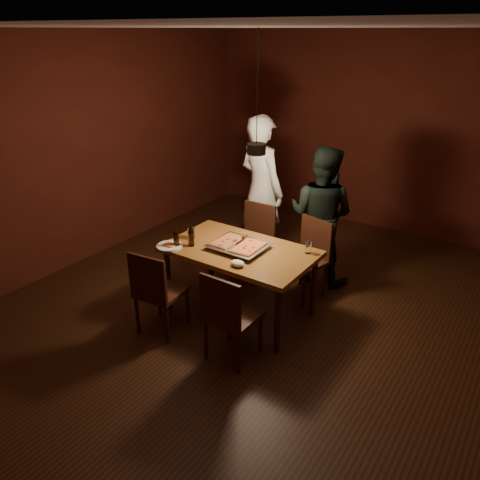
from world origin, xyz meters
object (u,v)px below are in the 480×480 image
Objects in this scene: chair_near_right at (228,310)px; beer_bottle_a at (176,236)px; dining_table at (240,256)px; chair_far_right at (309,251)px; pizza_tray at (239,247)px; plate_slice at (170,246)px; diner_white at (261,190)px; chair_far_left at (255,234)px; chair_near_left at (155,286)px; beer_bottle_b at (191,235)px; pendant_lamp at (256,148)px; diner_dark at (321,215)px.

chair_near_right is 1.07m from beer_bottle_a.
dining_table is 6.61× the size of beer_bottle_a.
beer_bottle_a is at bearing 61.76° from chair_far_right.
plate_slice is at bearing -145.75° from pizza_tray.
chair_far_left is at bearing 129.70° from diner_white.
pizza_tray is (0.44, 0.77, 0.24)m from chair_near_left.
chair_far_left is at bearing 79.08° from chair_near_left.
chair_near_left is 1.00× the size of chair_near_right.
chair_near_left reaches higher than pizza_tray.
chair_near_right is (0.70, -1.55, 0.00)m from chair_far_left.
chair_far_left and chair_near_left have the same top height.
chair_far_left is 1.10m from beer_bottle_b.
beer_bottle_a is (-0.11, 0.45, 0.33)m from chair_near_left.
pendant_lamp is at bearing 53.93° from chair_near_left.
chair_near_right is at bearing -58.37° from pizza_tray.
chair_near_left is 2.05m from diner_white.
plate_slice is at bearing -139.57° from beer_bottle_b.
chair_far_right is at bearing 53.56° from chair_near_left.
diner_white is (-0.51, 1.24, 0.16)m from pizza_tray.
chair_far_right is 0.90m from pizza_tray.
chair_near_right reaches higher than plate_slice.
diner_white is 0.87m from diner_dark.
dining_table is 0.91m from chair_near_left.
diner_white is at bearing 112.87° from dining_table.
beer_bottle_a is 0.21× the size of pendant_lamp.
beer_bottle_a is at bearing 156.73° from chair_near_right.
pizza_tray is at bearing 74.73° from chair_far_right.
beer_bottle_b is 1.46m from diner_white.
diner_white is at bearing -13.18° from chair_far_right.
chair_near_right is 1.81× the size of plate_slice.
chair_far_left is 0.26× the size of diner_white.
chair_near_right is 1.92m from diner_dark.
dining_table is 0.54m from beer_bottle_b.
diner_white reaches higher than chair_far_right.
diner_dark is (0.34, 1.17, 0.14)m from dining_table.
chair_far_right is 1.13m from diner_white.
beer_bottle_a is 0.15m from beer_bottle_b.
diner_dark is 1.48× the size of pendant_lamp.
dining_table is 1.23m from diner_dark.
beer_bottle_b is at bearing 42.28° from beer_bottle_a.
beer_bottle_b is (-0.46, -0.22, 0.19)m from dining_table.
diner_dark is (0.97, 1.53, 0.05)m from plate_slice.
pizza_tray is 2.42× the size of beer_bottle_a.
pizza_tray is (-0.38, 0.72, 0.24)m from chair_near_right.
chair_far_right is 0.31× the size of diner_dark.
plate_slice is at bearing -143.51° from beer_bottle_a.
chair_near_right is 2.06× the size of beer_bottle_b.
chair_near_right is at bearing 112.94° from chair_far_left.
diner_dark is (0.35, 1.17, 0.04)m from pizza_tray.
chair_near_left is 0.92m from pizza_tray.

